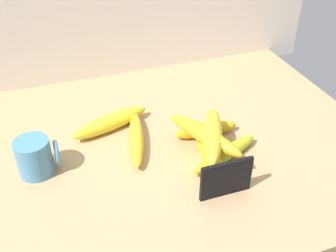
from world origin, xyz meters
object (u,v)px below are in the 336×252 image
object	(u,v)px
banana_4	(205,129)
banana_7	(204,135)
banana_0	(207,148)
banana_1	(225,154)
banana_6	(213,136)
banana_5	(212,135)
chalkboard_sign	(226,180)
coffee_mug	(35,156)
banana_3	(136,139)
banana_2	(111,122)

from	to	relation	value
banana_4	banana_7	bearing A→B (deg)	-116.91
banana_0	banana_4	bearing A→B (deg)	69.68
banana_1	banana_6	distance (cm)	5.24
banana_5	chalkboard_sign	bearing A→B (deg)	-101.02
coffee_mug	banana_5	bearing A→B (deg)	-12.15
banana_3	banana_4	world-z (taller)	same
banana_2	banana_3	distance (cm)	9.11
coffee_mug	banana_5	size ratio (longest dim) A/B	0.44
banana_2	banana_6	xyz separation A→B (cm)	(19.26, -17.89, 3.74)
banana_7	banana_0	bearing A→B (deg)	-3.80
coffee_mug	banana_4	world-z (taller)	coffee_mug
banana_0	banana_6	bearing A→B (deg)	-50.32
chalkboard_sign	coffee_mug	world-z (taller)	chalkboard_sign
banana_3	banana_6	distance (cm)	18.40
banana_1	banana_6	world-z (taller)	banana_6
chalkboard_sign	banana_4	xyz separation A→B (cm)	(4.41, 19.89, -2.15)
banana_3	banana_5	size ratio (longest dim) A/B	1.01
banana_5	banana_2	bearing A→B (deg)	136.67
banana_3	banana_0	bearing A→B (deg)	-32.16
chalkboard_sign	banana_4	world-z (taller)	chalkboard_sign
coffee_mug	banana_0	bearing A→B (deg)	-10.86
banana_6	chalkboard_sign	bearing A→B (deg)	-101.94
banana_5	banana_6	size ratio (longest dim) A/B	1.02
banana_2	coffee_mug	bearing A→B (deg)	-151.62
chalkboard_sign	banana_1	bearing A→B (deg)	63.68
banana_5	banana_6	distance (cm)	0.31
chalkboard_sign	banana_5	world-z (taller)	chalkboard_sign
coffee_mug	banana_6	distance (cm)	38.49
coffee_mug	banana_6	world-z (taller)	coffee_mug
banana_0	banana_1	bearing A→B (deg)	-44.86
banana_2	banana_3	size ratio (longest dim) A/B	0.99
banana_1	banana_4	size ratio (longest dim) A/B	1.23
chalkboard_sign	banana_2	world-z (taller)	chalkboard_sign
banana_0	banana_6	xyz separation A→B (cm)	(0.74, -0.89, 3.89)
banana_3	banana_4	xyz separation A→B (cm)	(16.88, -1.83, -0.00)
banana_1	banana_7	xyz separation A→B (cm)	(-3.99, 3.09, 4.13)
coffee_mug	banana_3	world-z (taller)	coffee_mug
banana_1	banana_5	distance (cm)	5.48
banana_0	banana_6	distance (cm)	4.06
banana_2	banana_5	size ratio (longest dim) A/B	1.00
banana_7	coffee_mug	bearing A→B (deg)	168.96
banana_2	banana_0	bearing A→B (deg)	-42.53
coffee_mug	banana_0	size ratio (longest dim) A/B	0.43
coffee_mug	banana_1	bearing A→B (deg)	-14.20
banana_0	banana_4	world-z (taller)	banana_0
coffee_mug	banana_1	xyz separation A→B (cm)	(39.93, -10.10, -2.48)
coffee_mug	banana_2	xyz separation A→B (cm)	(18.36, 9.92, -2.03)
banana_7	banana_6	bearing A→B (deg)	-29.49
chalkboard_sign	banana_0	distance (cm)	13.02
coffee_mug	banana_6	xyz separation A→B (cm)	(37.62, -7.97, 1.72)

